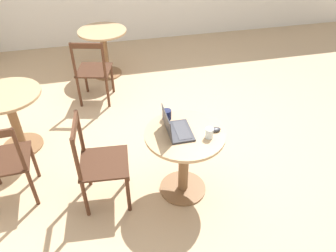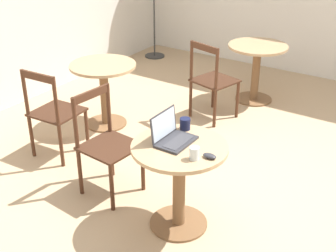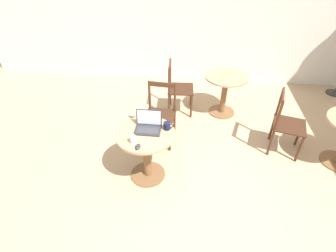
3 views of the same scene
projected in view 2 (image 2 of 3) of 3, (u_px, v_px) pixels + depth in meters
name	position (u px, v px, depth m)	size (l,w,h in m)	color
ground_plane	(246.00, 193.00, 4.12)	(16.00, 16.00, 0.00)	tan
cafe_table_near	(179.00, 170.00, 3.51)	(0.72, 0.72, 0.72)	brown
cafe_table_mid	(257.00, 62.00, 5.73)	(0.72, 0.72, 0.72)	brown
cafe_table_far	(104.00, 83.00, 5.11)	(0.72, 0.72, 0.72)	brown
chair_near_back	(106.00, 144.00, 3.96)	(0.47, 0.47, 0.92)	#472819
chair_mid_left	(212.00, 81.00, 5.28)	(0.53, 0.53, 0.92)	#472819
chair_far_left	(54.00, 113.00, 4.52)	(0.46, 0.46, 0.92)	#472819
laptop	(172.00, 136.00, 3.45)	(0.31, 0.23, 0.22)	#2D2D33
mouse	(210.00, 156.00, 3.25)	(0.06, 0.10, 0.03)	#2D2D33
mug	(185.00, 124.00, 3.63)	(0.12, 0.08, 0.09)	#141938
drinking_glass	(194.00, 153.00, 3.22)	(0.07, 0.07, 0.09)	silver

